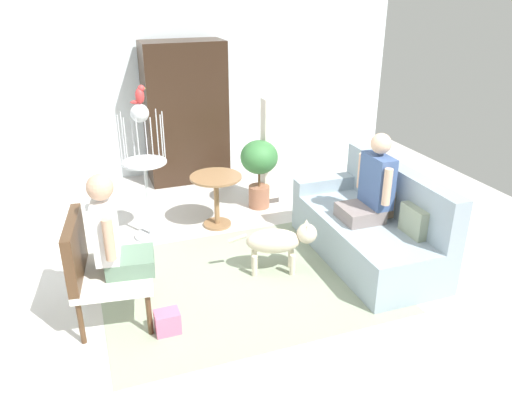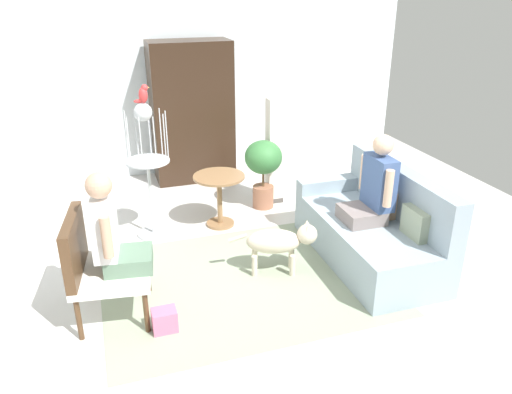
# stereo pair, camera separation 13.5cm
# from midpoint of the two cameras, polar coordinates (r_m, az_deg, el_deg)

# --- Properties ---
(ground_plane) EXTENTS (7.68, 7.68, 0.00)m
(ground_plane) POSITION_cam_midpoint_polar(r_m,az_deg,el_deg) (4.92, 1.24, -9.07)
(ground_plane) COLOR beige
(back_wall) EXTENTS (6.62, 0.12, 2.84)m
(back_wall) POSITION_cam_midpoint_polar(r_m,az_deg,el_deg) (7.41, -7.33, 13.72)
(back_wall) COLOR silver
(back_wall) RESTS_ON ground
(area_rug) EXTENTS (2.63, 2.02, 0.01)m
(area_rug) POSITION_cam_midpoint_polar(r_m,az_deg,el_deg) (4.85, -0.60, -9.57)
(area_rug) COLOR gray
(area_rug) RESTS_ON ground
(couch) EXTENTS (0.88, 1.81, 0.95)m
(couch) POSITION_cam_midpoint_polar(r_m,az_deg,el_deg) (5.25, 13.92, -3.57)
(couch) COLOR #8EA0AD
(couch) RESTS_ON ground
(armchair) EXTENTS (0.72, 0.77, 0.93)m
(armchair) POSITION_cam_midpoint_polar(r_m,az_deg,el_deg) (4.31, -17.10, -6.99)
(armchair) COLOR #4C331E
(armchair) RESTS_ON ground
(person_on_couch) EXTENTS (0.46, 0.54, 0.88)m
(person_on_couch) POSITION_cam_midpoint_polar(r_m,az_deg,el_deg) (5.02, 14.07, 1.05)
(person_on_couch) COLOR gray
(person_on_armchair) EXTENTS (0.49, 0.51, 0.86)m
(person_on_armchair) POSITION_cam_midpoint_polar(r_m,az_deg,el_deg) (4.17, -15.30, -3.85)
(person_on_armchair) COLOR slate
(round_end_table) EXTENTS (0.59, 0.59, 0.62)m
(round_end_table) POSITION_cam_midpoint_polar(r_m,az_deg,el_deg) (5.74, -3.53, 0.65)
(round_end_table) COLOR olive
(round_end_table) RESTS_ON ground
(dog) EXTENTS (0.83, 0.39, 0.54)m
(dog) POSITION_cam_midpoint_polar(r_m,az_deg,el_deg) (4.84, 3.53, -5.07)
(dog) COLOR beige
(dog) RESTS_ON ground
(bird_cage_stand) EXTENTS (0.47, 0.47, 1.51)m
(bird_cage_stand) POSITION_cam_midpoint_polar(r_m,az_deg,el_deg) (5.44, -11.58, 3.95)
(bird_cage_stand) COLOR silver
(bird_cage_stand) RESTS_ON ground
(parrot) EXTENTS (0.17, 0.10, 0.19)m
(parrot) POSITION_cam_midpoint_polar(r_m,az_deg,el_deg) (5.25, -12.04, 11.41)
(parrot) COLOR red
(parrot) RESTS_ON bird_cage_stand
(potted_plant) EXTENTS (0.46, 0.46, 0.87)m
(potted_plant) POSITION_cam_midpoint_polar(r_m,az_deg,el_deg) (6.16, 1.47, 3.74)
(potted_plant) COLOR #996047
(potted_plant) RESTS_ON ground
(column_lamp) EXTENTS (0.20, 0.20, 1.35)m
(column_lamp) POSITION_cam_midpoint_polar(r_m,az_deg,el_deg) (6.32, 2.69, 5.16)
(column_lamp) COLOR #4C4742
(column_lamp) RESTS_ON ground
(armoire_cabinet) EXTENTS (1.10, 0.56, 1.93)m
(armoire_cabinet) POSITION_cam_midpoint_polar(r_m,az_deg,el_deg) (7.10, -6.79, 9.58)
(armoire_cabinet) COLOR black
(armoire_cabinet) RESTS_ON ground
(handbag) EXTENTS (0.20, 0.16, 0.19)m
(handbag) POSITION_cam_midpoint_polar(r_m,az_deg,el_deg) (4.26, -9.48, -13.72)
(handbag) COLOR #D8668C
(handbag) RESTS_ON ground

